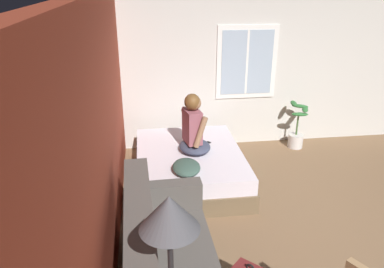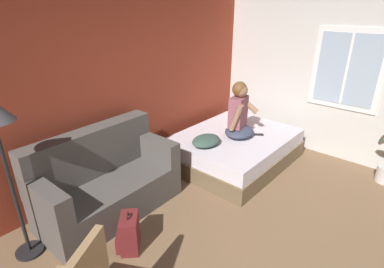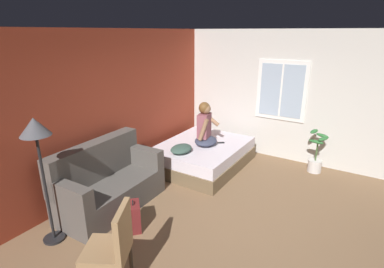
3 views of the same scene
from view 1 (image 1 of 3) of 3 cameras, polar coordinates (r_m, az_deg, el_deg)
name	(u,v)px [view 1 (image 1 of 3)]	position (r m, az deg, el deg)	size (l,w,h in m)	color
ground_plane	(345,249)	(4.72, 22.29, -15.95)	(40.00, 40.00, 0.00)	brown
wall_back_accent	(96,155)	(3.48, -14.35, -3.10)	(11.06, 0.16, 2.70)	#993823
wall_side_with_window	(267,68)	(6.74, 11.36, 9.78)	(0.19, 6.45, 2.70)	silver
bed	(189,166)	(5.56, -0.43, -4.92)	(1.97, 1.56, 0.48)	brown
couch	(165,259)	(3.69, -4.07, -18.50)	(1.72, 0.87, 1.04)	#514C47
person_seated	(194,129)	(5.30, 0.25, 0.76)	(0.60, 0.54, 0.88)	#383D51
throw_pillow	(186,167)	(4.86, -0.85, -5.08)	(0.48, 0.36, 0.14)	#385147
cell_phone	(206,143)	(5.70, 2.19, -1.41)	(0.07, 0.14, 0.01)	black
floor_lamp	(170,236)	(2.27, -3.38, -15.22)	(0.36, 0.36, 1.70)	black
potted_plant	(297,131)	(6.87, 15.66, 0.38)	(0.39, 0.37, 0.85)	silver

